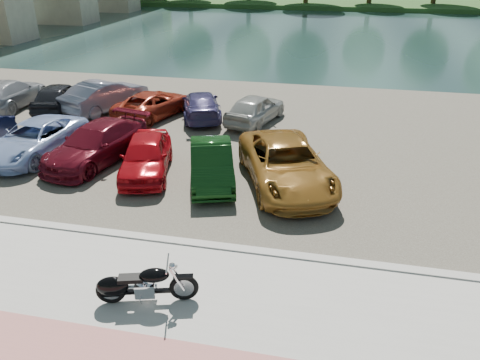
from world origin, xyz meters
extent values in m
plane|color=#595447|center=(0.00, 0.00, 0.00)|extent=(200.00, 200.00, 0.00)
cube|color=#A9A69F|center=(0.00, -1.00, 0.05)|extent=(60.00, 6.00, 0.10)
cube|color=#A9A69F|center=(0.00, 2.00, 0.07)|extent=(60.00, 0.30, 0.14)
cube|color=#444037|center=(0.00, 11.00, 0.02)|extent=(60.00, 18.00, 0.04)
cube|color=#1C3231|center=(0.00, 40.00, 0.00)|extent=(120.00, 40.00, 0.00)
cube|color=#244C1B|center=(0.00, 72.00, 0.30)|extent=(120.00, 24.00, 0.60)
torus|color=black|center=(-0.11, -0.26, 0.44)|extent=(0.69, 0.30, 0.68)
torus|color=black|center=(-1.70, -0.71, 0.44)|extent=(0.69, 0.30, 0.68)
cylinder|color=#B2B2B7|center=(-0.11, -0.26, 0.44)|extent=(0.46, 0.19, 0.46)
cylinder|color=#B2B2B7|center=(-1.70, -0.71, 0.44)|extent=(0.46, 0.19, 0.46)
cylinder|color=silver|center=(-0.22, -0.39, 0.74)|extent=(0.33, 0.14, 0.63)
cylinder|color=silver|center=(-0.27, -0.20, 0.74)|extent=(0.33, 0.14, 0.63)
cylinder|color=silver|center=(-0.43, -0.35, 1.13)|extent=(0.24, 0.73, 0.04)
sphere|color=silver|center=(-0.33, -0.32, 1.05)|extent=(0.20, 0.20, 0.16)
sphere|color=silver|center=(-0.27, -0.30, 1.05)|extent=(0.14, 0.14, 0.11)
cube|color=black|center=(-0.11, -0.26, 0.75)|extent=(0.47, 0.26, 0.06)
cube|color=black|center=(-0.90, -0.48, 0.38)|extent=(1.18, 0.43, 0.08)
cube|color=silver|center=(-0.95, -0.50, 0.45)|extent=(0.52, 0.43, 0.34)
cylinder|color=silver|center=(-0.86, -0.47, 0.65)|extent=(0.28, 0.24, 0.27)
cylinder|color=silver|center=(-1.05, -0.53, 0.65)|extent=(0.28, 0.24, 0.27)
ellipsoid|color=black|center=(-0.73, -0.43, 0.82)|extent=(0.75, 0.53, 0.32)
cube|color=black|center=(-1.24, -0.58, 0.76)|extent=(0.61, 0.42, 0.10)
ellipsoid|color=black|center=(-1.65, -0.70, 0.56)|extent=(0.79, 0.53, 0.50)
cube|color=black|center=(-1.70, -0.71, 0.49)|extent=(0.43, 0.28, 0.30)
cylinder|color=silver|center=(-1.29, -0.43, 0.32)|extent=(1.08, 0.39, 0.09)
cylinder|color=silver|center=(-1.29, -0.43, 0.40)|extent=(1.08, 0.39, 0.09)
cylinder|color=#B2B2B7|center=(-1.00, -0.70, 0.23)|extent=(0.06, 0.14, 0.22)
imported|color=#9BB3E2|center=(-8.58, 6.79, 0.71)|extent=(2.61, 5.00, 1.34)
imported|color=#5B0D19|center=(-5.92, 6.78, 0.75)|extent=(3.01, 5.23, 1.42)
imported|color=#AF0B14|center=(-3.64, 6.13, 0.74)|extent=(2.63, 4.37, 1.39)
imported|color=black|center=(-1.17, 6.02, 0.71)|extent=(2.57, 4.31, 1.34)
imported|color=#9B6623|center=(1.40, 6.30, 0.81)|extent=(4.41, 6.10, 1.54)
imported|color=#9FA1A8|center=(-13.67, 12.27, 0.75)|extent=(2.30, 5.02, 1.42)
imported|color=black|center=(-10.86, 12.32, 0.75)|extent=(2.33, 4.37, 1.41)
imported|color=slate|center=(-8.52, 12.74, 0.81)|extent=(3.21, 4.96, 1.54)
imported|color=#A02E1A|center=(-5.84, 12.42, 0.66)|extent=(3.32, 4.86, 1.24)
imported|color=navy|center=(-3.54, 12.70, 0.67)|extent=(3.16, 4.66, 1.25)
imported|color=#A3A49F|center=(-0.82, 12.51, 0.72)|extent=(2.64, 4.29, 1.36)
camera|label=1|loc=(2.93, -8.30, 7.35)|focal=35.00mm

